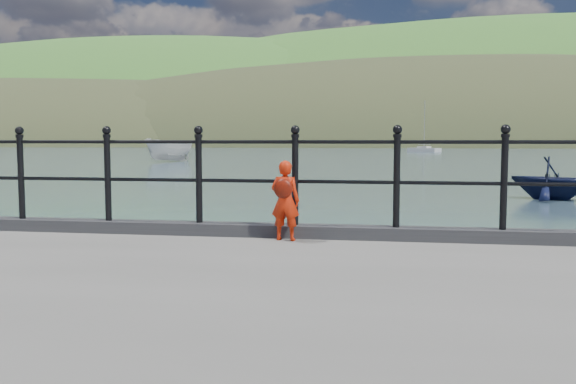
% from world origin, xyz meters
% --- Properties ---
extents(ground, '(600.00, 600.00, 0.00)m').
position_xyz_m(ground, '(0.00, 0.00, 0.00)').
color(ground, '#2D4251').
rests_on(ground, ground).
extents(kerb, '(60.00, 0.30, 0.15)m').
position_xyz_m(kerb, '(0.00, -0.15, 1.07)').
color(kerb, '#28282B').
rests_on(kerb, quay).
extents(railing, '(18.11, 0.11, 1.20)m').
position_xyz_m(railing, '(0.00, -0.15, 1.82)').
color(railing, black).
rests_on(railing, kerb).
extents(far_shore, '(830.00, 200.00, 156.00)m').
position_xyz_m(far_shore, '(38.34, 239.41, -22.57)').
color(far_shore, '#333A21').
rests_on(far_shore, ground).
extents(child, '(0.37, 0.32, 0.93)m').
position_xyz_m(child, '(0.52, -0.41, 1.48)').
color(child, red).
rests_on(child, quay).
extents(launch_white, '(4.64, 6.31, 2.29)m').
position_xyz_m(launch_white, '(-19.58, 49.61, 1.15)').
color(launch_white, beige).
rests_on(launch_white, ground).
extents(launch_navy, '(3.89, 3.76, 1.57)m').
position_xyz_m(launch_navy, '(7.53, 15.93, 0.78)').
color(launch_navy, black).
rests_on(launch_navy, ground).
extents(sailboat_deep, '(5.83, 5.66, 9.23)m').
position_xyz_m(sailboat_deep, '(7.68, 102.96, 0.34)').
color(sailboat_deep, beige).
rests_on(sailboat_deep, ground).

